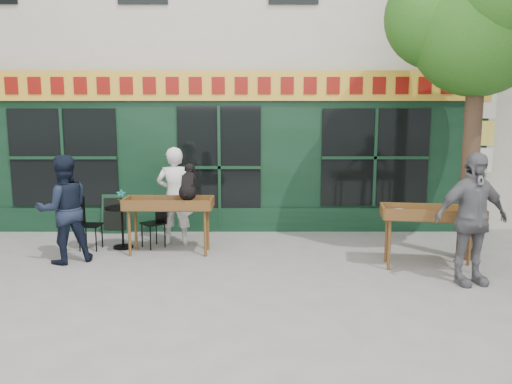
# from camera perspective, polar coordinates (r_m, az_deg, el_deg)

# --- Properties ---
(ground) EXTENTS (80.00, 80.00, 0.00)m
(ground) POSITION_cam_1_polar(r_m,az_deg,el_deg) (8.30, -5.24, -8.14)
(ground) COLOR slate
(ground) RESTS_ON ground
(building) EXTENTS (14.00, 7.26, 10.00)m
(building) POSITION_cam_1_polar(r_m,az_deg,el_deg) (14.14, -3.26, 19.16)
(building) COLOR beige
(building) RESTS_ON ground
(street_tree) EXTENTS (3.05, 2.90, 5.60)m
(street_tree) POSITION_cam_1_polar(r_m,az_deg,el_deg) (9.18, 24.36, 18.68)
(street_tree) COLOR #382619
(street_tree) RESTS_ON ground
(book_cart_center) EXTENTS (1.51, 0.63, 0.99)m
(book_cart_center) POSITION_cam_1_polar(r_m,az_deg,el_deg) (8.83, -9.91, -1.72)
(book_cart_center) COLOR brown
(book_cart_center) RESTS_ON ground
(dog) EXTENTS (0.35, 0.60, 0.60)m
(dog) POSITION_cam_1_polar(r_m,az_deg,el_deg) (8.65, -7.76, 1.26)
(dog) COLOR black
(dog) RESTS_ON book_cart_center
(woman) EXTENTS (0.67, 0.45, 1.83)m
(woman) POSITION_cam_1_polar(r_m,az_deg,el_deg) (9.44, -9.26, -0.44)
(woman) COLOR silver
(woman) RESTS_ON ground
(book_cart_right) EXTENTS (1.58, 0.85, 0.99)m
(book_cart_right) POSITION_cam_1_polar(r_m,az_deg,el_deg) (8.32, 19.39, -2.72)
(book_cart_right) COLOR brown
(book_cart_right) RESTS_ON ground
(man_right) EXTENTS (1.18, 0.67, 1.90)m
(man_right) POSITION_cam_1_polar(r_m,az_deg,el_deg) (7.72, 23.38, -2.83)
(man_right) COLOR #5D5D62
(man_right) RESTS_ON ground
(bistro_table) EXTENTS (0.60, 0.60, 0.76)m
(bistro_table) POSITION_cam_1_polar(r_m,az_deg,el_deg) (9.40, -15.05, -2.98)
(bistro_table) COLOR black
(bistro_table) RESTS_ON ground
(bistro_chair_left) EXTENTS (0.39, 0.38, 0.95)m
(bistro_chair_left) POSITION_cam_1_polar(r_m,az_deg,el_deg) (9.50, -18.93, -2.95)
(bistro_chair_left) COLOR black
(bistro_chair_left) RESTS_ON ground
(bistro_chair_right) EXTENTS (0.51, 0.51, 0.95)m
(bistro_chair_right) POSITION_cam_1_polar(r_m,az_deg,el_deg) (9.37, -11.23, -2.81)
(bistro_chair_right) COLOR black
(bistro_chair_right) RESTS_ON ground
(potted_plant) EXTENTS (0.18, 0.14, 0.31)m
(potted_plant) POSITION_cam_1_polar(r_m,az_deg,el_deg) (9.34, -15.14, -0.72)
(potted_plant) COLOR gray
(potted_plant) RESTS_ON bistro_table
(man_left) EXTENTS (1.09, 1.03, 1.78)m
(man_left) POSITION_cam_1_polar(r_m,az_deg,el_deg) (8.71, -21.11, -1.87)
(man_left) COLOR black
(man_left) RESTS_ON ground
(chalkboard) EXTENTS (0.56, 0.21, 0.79)m
(chalkboard) POSITION_cam_1_polar(r_m,az_deg,el_deg) (10.70, -15.80, -2.41)
(chalkboard) COLOR black
(chalkboard) RESTS_ON ground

